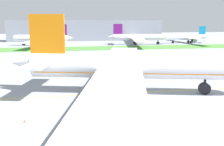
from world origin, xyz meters
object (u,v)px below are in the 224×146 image
at_px(airliner_foreground, 126,67).
at_px(traffic_cone_port_wing, 24,120).
at_px(service_truck_baggage_loader, 132,62).
at_px(service_truck_fuel_bowser, 63,59).
at_px(ground_crew_wingwalker_port, 143,89).
at_px(parked_airliner_far_left, 43,38).
at_px(parked_airliner_far_centre, 138,38).
at_px(parked_airliner_far_right, 188,37).

xyz_separation_m(airliner_foreground, traffic_cone_port_wing, (-21.92, -15.31, -6.27)).
xyz_separation_m(service_truck_baggage_loader, service_truck_fuel_bowser, (-28.00, 10.66, 0.11)).
relative_size(ground_crew_wingwalker_port, parked_airliner_far_left, 0.02).
relative_size(parked_airliner_far_left, parked_airliner_far_centre, 0.95).
xyz_separation_m(airliner_foreground, ground_crew_wingwalker_port, (4.30, -0.66, -5.59)).
bearing_deg(parked_airliner_far_right, parked_airliner_far_left, -178.78).
distance_m(service_truck_baggage_loader, service_truck_fuel_bowser, 29.97).
bearing_deg(parked_airliner_far_centre, airliner_foreground, -106.66).
relative_size(parked_airliner_far_left, parked_airliner_far_right, 1.13).
bearing_deg(airliner_foreground, parked_airliner_far_centre, 73.34).
height_order(ground_crew_wingwalker_port, parked_airliner_far_left, parked_airliner_far_left).
bearing_deg(parked_airliner_far_right, service_truck_baggage_loader, -126.96).
bearing_deg(parked_airliner_far_left, service_truck_baggage_loader, -63.44).
height_order(traffic_cone_port_wing, parked_airliner_far_right, parked_airliner_far_right).
distance_m(airliner_foreground, traffic_cone_port_wing, 27.46).
height_order(parked_airliner_far_left, parked_airliner_far_centre, parked_airliner_far_centre).
bearing_deg(ground_crew_wingwalker_port, traffic_cone_port_wing, -150.81).
distance_m(traffic_cone_port_wing, service_truck_fuel_bowser, 63.80).
height_order(ground_crew_wingwalker_port, parked_airliner_far_centre, parked_airliner_far_centre).
xyz_separation_m(traffic_cone_port_wing, parked_airliner_far_centre, (58.60, 137.88, 4.90)).
xyz_separation_m(airliner_foreground, service_truck_fuel_bowser, (-16.89, 48.29, -5.04)).
bearing_deg(traffic_cone_port_wing, service_truck_fuel_bowser, 85.48).
height_order(airliner_foreground, traffic_cone_port_wing, airliner_foreground).
relative_size(ground_crew_wingwalker_port, service_truck_baggage_loader, 0.27).
relative_size(traffic_cone_port_wing, parked_airliner_far_left, 0.01).
relative_size(airliner_foreground, parked_airliner_far_left, 1.34).
bearing_deg(service_truck_fuel_bowser, traffic_cone_port_wing, -94.52).
bearing_deg(airliner_foreground, service_truck_baggage_loader, 73.55).
xyz_separation_m(ground_crew_wingwalker_port, parked_airliner_far_right, (74.74, 128.56, 3.54)).
distance_m(ground_crew_wingwalker_port, traffic_cone_port_wing, 30.04).
height_order(traffic_cone_port_wing, parked_airliner_far_centre, parked_airliner_far_centre).
bearing_deg(parked_airliner_far_left, parked_airliner_far_right, 1.22).
relative_size(service_truck_fuel_bowser, parked_airliner_far_right, 0.09).
height_order(service_truck_fuel_bowser, parked_airliner_far_right, parked_airliner_far_right).
bearing_deg(traffic_cone_port_wing, parked_airliner_far_right, 54.82).
bearing_deg(service_truck_fuel_bowser, ground_crew_wingwalker_port, -66.59).
bearing_deg(traffic_cone_port_wing, ground_crew_wingwalker_port, 29.19).
distance_m(ground_crew_wingwalker_port, service_truck_fuel_bowser, 53.34).
bearing_deg(airliner_foreground, parked_airliner_far_right, 58.29).
bearing_deg(parked_airliner_far_centre, ground_crew_wingwalker_port, -104.72).
bearing_deg(service_truck_fuel_bowser, service_truck_baggage_loader, -20.85).
bearing_deg(parked_airliner_far_left, service_truck_fuel_bowser, -78.34).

